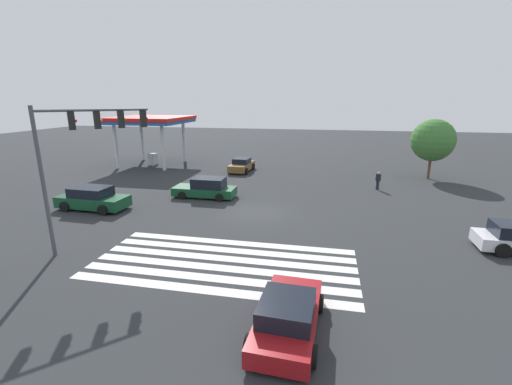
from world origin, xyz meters
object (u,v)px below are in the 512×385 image
at_px(traffic_signal_mast, 82,143).
at_px(tree_corner_b, 433,140).
at_px(car_0, 206,188).
at_px(car_2, 242,165).
at_px(pedestrian, 378,180).
at_px(car_1, 288,316).
at_px(car_3, 93,199).

relative_size(traffic_signal_mast, tree_corner_b, 1.26).
distance_m(car_0, tree_corner_b, 21.68).
height_order(traffic_signal_mast, car_2, traffic_signal_mast).
bearing_deg(car_0, pedestrian, -159.24).
bearing_deg(tree_corner_b, car_0, -150.95).
relative_size(car_1, car_3, 0.91).
height_order(car_1, car_2, car_2).
bearing_deg(car_2, pedestrian, 73.18).
bearing_deg(car_1, car_0, 31.47).
relative_size(car_2, tree_corner_b, 0.75).
distance_m(car_1, car_2, 26.05).
bearing_deg(car_2, traffic_signal_mast, -3.80).
distance_m(traffic_signal_mast, car_1, 12.49).
relative_size(traffic_signal_mast, car_1, 1.60).
xyz_separation_m(car_0, car_1, (8.03, -14.75, -0.09)).
bearing_deg(pedestrian, car_0, -21.37).
bearing_deg(car_2, car_0, 2.26).
xyz_separation_m(traffic_signal_mast, car_2, (2.85, 20.13, -4.71)).
distance_m(car_2, car_3, 16.17).
bearing_deg(tree_corner_b, car_2, -179.12).
distance_m(car_1, pedestrian, 20.57).
bearing_deg(traffic_signal_mast, car_2, 36.94).
xyz_separation_m(car_3, tree_corner_b, (25.47, 14.83, 2.93)).
bearing_deg(tree_corner_b, car_1, -113.10).
relative_size(car_0, car_3, 0.98).
distance_m(car_1, car_3, 18.00).
bearing_deg(car_0, traffic_signal_mast, 75.89).
relative_size(traffic_signal_mast, car_2, 1.69).
height_order(traffic_signal_mast, car_3, traffic_signal_mast).
xyz_separation_m(car_2, tree_corner_b, (18.42, 0.28, 3.03)).
distance_m(traffic_signal_mast, car_0, 11.29).
xyz_separation_m(traffic_signal_mast, tree_corner_b, (21.27, 20.41, -1.67)).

